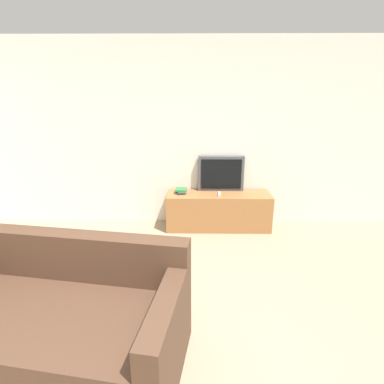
{
  "coord_description": "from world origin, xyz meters",
  "views": [
    {
      "loc": [
        0.19,
        -1.27,
        1.82
      ],
      "look_at": [
        0.15,
        2.28,
        0.69
      ],
      "focal_mm": 28.0,
      "sensor_mm": 36.0,
      "label": 1
    }
  ],
  "objects_px": {
    "remote_on_stand": "(219,194)",
    "television": "(221,173)",
    "couch": "(56,325)",
    "tv_stand": "(218,211)",
    "book_stack": "(181,191)"
  },
  "relations": [
    {
      "from": "remote_on_stand",
      "to": "television",
      "type": "bearing_deg",
      "value": 81.01
    },
    {
      "from": "television",
      "to": "couch",
      "type": "distance_m",
      "value": 2.88
    },
    {
      "from": "television",
      "to": "remote_on_stand",
      "type": "bearing_deg",
      "value": -98.99
    },
    {
      "from": "tv_stand",
      "to": "television",
      "type": "bearing_deg",
      "value": 77.37
    },
    {
      "from": "couch",
      "to": "remote_on_stand",
      "type": "height_order",
      "value": "couch"
    },
    {
      "from": "tv_stand",
      "to": "television",
      "type": "xyz_separation_m",
      "value": [
        0.04,
        0.17,
        0.51
      ]
    },
    {
      "from": "remote_on_stand",
      "to": "tv_stand",
      "type": "bearing_deg",
      "value": 95.67
    },
    {
      "from": "tv_stand",
      "to": "remote_on_stand",
      "type": "height_order",
      "value": "remote_on_stand"
    },
    {
      "from": "couch",
      "to": "book_stack",
      "type": "distance_m",
      "value": 2.5
    },
    {
      "from": "tv_stand",
      "to": "remote_on_stand",
      "type": "bearing_deg",
      "value": -84.33
    },
    {
      "from": "tv_stand",
      "to": "couch",
      "type": "relative_size",
      "value": 0.78
    },
    {
      "from": "couch",
      "to": "book_stack",
      "type": "relative_size",
      "value": 9.85
    },
    {
      "from": "television",
      "to": "couch",
      "type": "xyz_separation_m",
      "value": [
        -1.34,
        -2.5,
        -0.47
      ]
    },
    {
      "from": "television",
      "to": "couch",
      "type": "bearing_deg",
      "value": -118.14
    },
    {
      "from": "television",
      "to": "couch",
      "type": "height_order",
      "value": "television"
    }
  ]
}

